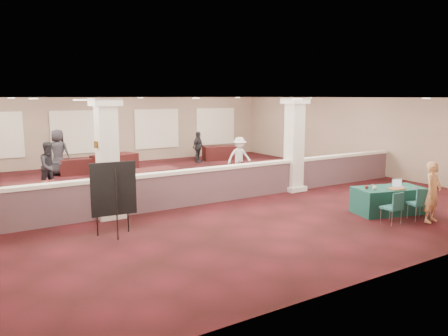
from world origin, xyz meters
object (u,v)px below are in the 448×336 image
near_table (388,200)px  far_table_back_right (220,153)px  woman (433,192)px  attendee_b (239,157)px  far_table_front_right (267,171)px  far_table_front_left (19,199)px  far_table_front_center (149,181)px  easel_board (114,190)px  attendee_c (198,147)px  attendee_a (50,167)px  attendee_d (58,152)px  conf_chair_main (421,201)px  far_table_back_left (80,166)px  far_table_back_center (115,163)px  conf_chair_side (394,205)px

near_table → far_table_back_right: near_table is taller
woman → attendee_b: 8.24m
far_table_front_right → woman: bearing=-88.5°
far_table_front_left → far_table_front_center: bearing=8.5°
easel_board → attendee_c: easel_board is taller
far_table_back_right → attendee_a: (-8.91, -3.31, 0.50)m
attendee_d → far_table_back_right: bearing=-141.5°
near_table → attendee_c: bearing=104.9°
far_table_front_right → attendee_d: (-6.62, 5.48, 0.58)m
conf_chair_main → far_table_back_left: 13.28m
far_table_front_center → attendee_c: 6.92m
easel_board → far_table_back_right: size_ratio=1.01×
far_table_front_center → far_table_back_center: bearing=86.3°
conf_chair_side → attendee_c: (0.85, 12.00, 0.27)m
conf_chair_main → attendee_a: (-7.53, 9.04, 0.33)m
conf_chair_side → far_table_front_center: conf_chair_side is taller
near_table → far_table_back_left: bearing=132.8°
near_table → attendee_b: bearing=107.3°
far_table_front_left → far_table_back_right: 11.82m
conf_chair_main → conf_chair_side: bearing=-168.0°
attendee_a → attendee_c: 8.12m
far_table_back_right → attendee_d: attendee_d is taller
conf_chair_side → far_table_front_right: conf_chair_side is taller
easel_board → woman: size_ratio=1.11×
far_table_back_center → attendee_b: attendee_b is taller
far_table_back_right → attendee_a: bearing=-159.6°
woman → far_table_front_left: size_ratio=0.81×
far_table_front_center → attendee_a: attendee_a is taller
conf_chair_main → attendee_b: bearing=114.3°
easel_board → far_table_back_center: easel_board is taller
near_table → far_table_front_center: size_ratio=0.99×
far_table_front_center → attendee_b: attendee_b is taller
attendee_b → attendee_c: size_ratio=1.04×
easel_board → far_table_back_center: size_ratio=0.93×
easel_board → attendee_c: bearing=57.8°
near_table → conf_chair_main: 0.96m
attendee_c → near_table: bearing=-122.0°
far_table_front_left → far_table_back_right: (10.24, 5.90, -0.04)m
attendee_d → near_table: bearing=157.1°
far_table_back_right → attendee_d: (-8.02, -0.27, 0.60)m
far_table_front_center → attendee_c: bearing=47.3°
conf_chair_side → far_table_front_center: (-3.83, 6.92, -0.11)m
easel_board → woman: easel_board is taller
conf_chair_side → far_table_front_right: (0.86, 6.45, -0.13)m
far_table_back_right → attendee_a: size_ratio=1.02×
attendee_d → attendee_a: bearing=110.3°
woman → attendee_a: size_ratio=0.93×
near_table → far_table_back_left: size_ratio=1.16×
conf_chair_side → woman: size_ratio=0.53×
far_table_front_center → attendee_a: (-2.82, 1.97, 0.46)m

